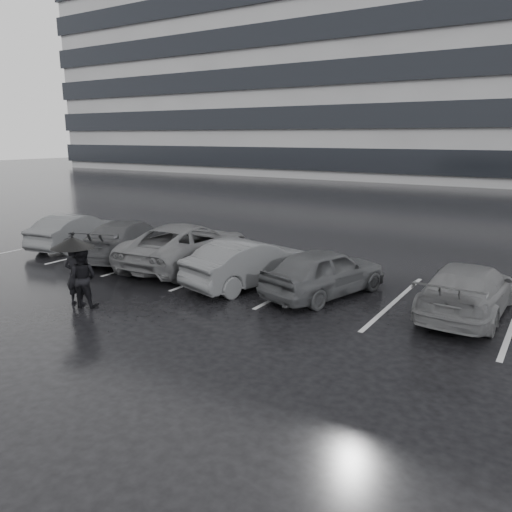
{
  "coord_description": "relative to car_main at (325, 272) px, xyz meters",
  "views": [
    {
      "loc": [
        6.98,
        -9.95,
        4.23
      ],
      "look_at": [
        0.03,
        1.0,
        1.1
      ],
      "focal_mm": 35.0,
      "sensor_mm": 36.0,
      "label": 1
    }
  ],
  "objects": [
    {
      "name": "office_building",
      "position": [
        -23.59,
        45.99,
        13.68
      ],
      "size": [
        61.0,
        26.0,
        29.0
      ],
      "color": "gray",
      "rests_on": "ground"
    },
    {
      "name": "car_west_c",
      "position": [
        -7.68,
        0.24,
        0.01
      ],
      "size": [
        3.2,
        5.0,
        1.35
      ],
      "primitive_type": "imported",
      "rotation": [
        0.0,
        0.0,
        3.45
      ],
      "color": "black",
      "rests_on": "ground"
    },
    {
      "name": "car_west_a",
      "position": [
        -2.23,
        -0.29,
        0.01
      ],
      "size": [
        2.4,
        4.31,
        1.35
      ],
      "primitive_type": "imported",
      "rotation": [
        0.0,
        0.0,
        2.89
      ],
      "color": "#303033",
      "rests_on": "ground"
    },
    {
      "name": "stall_stripes",
      "position": [
        -2.39,
        0.49,
        -0.66
      ],
      "size": [
        19.72,
        5.0,
        0.0
      ],
      "color": "#B4B4B7",
      "rests_on": "ground"
    },
    {
      "name": "ground",
      "position": [
        -1.59,
        -2.01,
        -0.66
      ],
      "size": [
        160.0,
        160.0,
        0.0
      ],
      "primitive_type": "plane",
      "color": "black",
      "rests_on": "ground"
    },
    {
      "name": "pedestrian_right",
      "position": [
        -4.77,
        -4.1,
        0.09
      ],
      "size": [
        0.89,
        0.81,
        1.5
      ],
      "primitive_type": "imported",
      "rotation": [
        0.0,
        0.0,
        3.54
      ],
      "color": "black",
      "rests_on": "ground"
    },
    {
      "name": "car_east",
      "position": [
        3.56,
        0.5,
        -0.03
      ],
      "size": [
        1.91,
        4.39,
        1.26
      ],
      "primitive_type": "imported",
      "rotation": [
        0.0,
        0.0,
        3.11
      ],
      "color": "#444446",
      "rests_on": "ground"
    },
    {
      "name": "car_west_d",
      "position": [
        -10.66,
        0.33,
        -0.01
      ],
      "size": [
        2.03,
        4.15,
        1.31
      ],
      "primitive_type": "imported",
      "rotation": [
        0.0,
        0.0,
        3.31
      ],
      "color": "#303033",
      "rests_on": "ground"
    },
    {
      "name": "car_west_b",
      "position": [
        -5.16,
        0.4,
        0.06
      ],
      "size": [
        2.92,
        5.42,
        1.45
      ],
      "primitive_type": "imported",
      "rotation": [
        0.0,
        0.0,
        3.24
      ],
      "color": "#444446",
      "rests_on": "ground"
    },
    {
      "name": "umbrella",
      "position": [
        -4.96,
        -4.17,
        0.99
      ],
      "size": [
        1.07,
        1.07,
        1.81
      ],
      "color": "black",
      "rests_on": "ground"
    },
    {
      "name": "car_main",
      "position": [
        0.0,
        0.0,
        0.0
      ],
      "size": [
        2.57,
        4.17,
        1.33
      ],
      "primitive_type": "imported",
      "rotation": [
        0.0,
        0.0,
        2.87
      ],
      "color": "black",
      "rests_on": "ground"
    },
    {
      "name": "pedestrian_left",
      "position": [
        -5.04,
        -4.1,
        0.12
      ],
      "size": [
        0.66,
        0.54,
        1.56
      ],
      "primitive_type": "imported",
      "rotation": [
        0.0,
        0.0,
        3.48
      ],
      "color": "black",
      "rests_on": "ground"
    }
  ]
}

